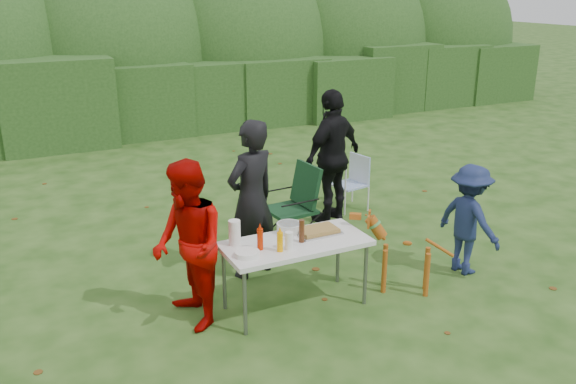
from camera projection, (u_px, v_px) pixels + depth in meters
name	position (u px, v px, depth m)	size (l,w,h in m)	color
ground	(313.00, 291.00, 6.74)	(80.00, 80.00, 0.00)	#1E4211
hedge_row	(138.00, 98.00, 13.25)	(22.00, 1.40, 1.70)	#23471C
shrub_backdrop	(120.00, 56.00, 14.36)	(20.00, 2.60, 3.20)	#3D6628
folding_table	(295.00, 246.00, 6.20)	(1.50, 0.70, 0.74)	silver
person_cook	(251.00, 199.00, 6.86)	(0.67, 0.44, 1.84)	black
person_red_jacket	(188.00, 246.00, 5.84)	(0.82, 0.64, 1.68)	#A70300
person_black_puffy	(333.00, 156.00, 8.47)	(1.10, 0.46, 1.88)	black
child	(469.00, 220.00, 7.00)	(0.84, 0.48, 1.30)	#18234A
dog	(407.00, 255.00, 6.61)	(0.91, 0.36, 0.87)	#994D15
camping_chair	(290.00, 205.00, 7.82)	(0.65, 0.65, 1.05)	#12351B
lawn_chair	(349.00, 183.00, 9.09)	(0.48, 0.48, 0.81)	#3865B6
food_tray	(318.00, 232.00, 6.39)	(0.45, 0.30, 0.02)	#B7B7BA
focaccia_bread	(318.00, 230.00, 6.38)	(0.40, 0.26, 0.04)	olive
mustard_bottle	(280.00, 242.00, 5.93)	(0.06, 0.06, 0.20)	#FFA500
ketchup_bottle	(260.00, 239.00, 5.97)	(0.06, 0.06, 0.22)	#B92102
beer_bottle	(302.00, 231.00, 6.14)	(0.06, 0.06, 0.24)	#47230F
paper_towel_roll	(235.00, 233.00, 6.07)	(0.12, 0.12, 0.26)	white
cup_stack	(289.00, 241.00, 5.98)	(0.08, 0.08, 0.18)	white
pasta_bowl	(289.00, 228.00, 6.40)	(0.26, 0.26, 0.10)	silver
plate_stack	(247.00, 254.00, 5.85)	(0.24, 0.24, 0.05)	white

